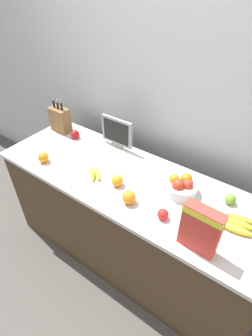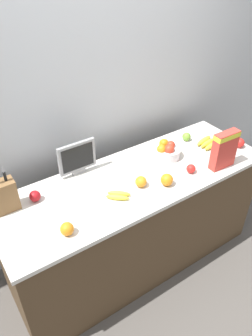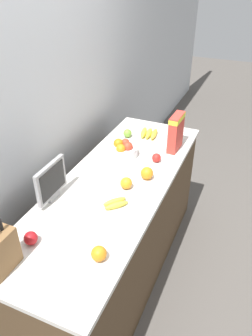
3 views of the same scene
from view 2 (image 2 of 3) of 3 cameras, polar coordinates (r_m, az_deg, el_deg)
The scene contains 16 objects.
ground_plane at distance 2.95m, azimuth 1.42°, elevation -15.41°, with size 14.00×14.00×0.00m, color #514C47.
wall_back at distance 2.52m, azimuth -5.69°, elevation 12.41°, with size 9.00×0.06×2.60m.
counter at distance 2.61m, azimuth 1.56°, elevation -9.36°, with size 2.02×0.69×0.89m.
knife_block at distance 2.14m, azimuth -20.75°, elevation -4.68°, with size 0.18×0.10×0.31m.
small_monitor at distance 2.31m, azimuth -8.51°, elevation 1.79°, with size 0.28×0.03×0.25m.
cereal_box at distance 2.44m, azimuth 16.77°, elevation 3.29°, with size 0.20×0.08×0.29m.
fruit_bowl at distance 2.52m, azimuth 7.02°, elevation 3.03°, with size 0.21×0.21×0.13m.
banana_bunch_left at distance 2.74m, azimuth 14.10°, elevation 4.27°, with size 0.20×0.16×0.04m.
banana_bunch_right at distance 2.14m, azimuth -1.36°, elevation -4.80°, with size 0.17×0.15×0.04m.
apple_leftmost at distance 2.78m, azimuth 19.18°, elevation 4.15°, with size 0.08×0.08×0.08m, color red.
apple_rear at distance 2.39m, azimuth 11.25°, elevation -0.12°, with size 0.07×0.07×0.07m, color red.
apple_near_bananas at distance 2.19m, azimuth -15.58°, elevation -4.72°, with size 0.07×0.07×0.07m, color #A31419.
apple_rightmost at distance 2.76m, azimuth 10.50°, elevation 5.39°, with size 0.07×0.07×0.07m, color #6B9E33.
orange_front_right at distance 2.25m, azimuth 7.13°, elevation -2.05°, with size 0.09×0.09×0.09m, color orange.
orange_front_left at distance 1.93m, azimuth -10.24°, elevation -10.41°, with size 0.08×0.08×0.08m, color orange.
orange_near_bowl at distance 2.22m, azimuth 2.62°, elevation -2.40°, with size 0.08×0.08×0.08m, color orange.
Camera 2 is at (-1.08, -1.48, 2.31)m, focal length 35.00 mm.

